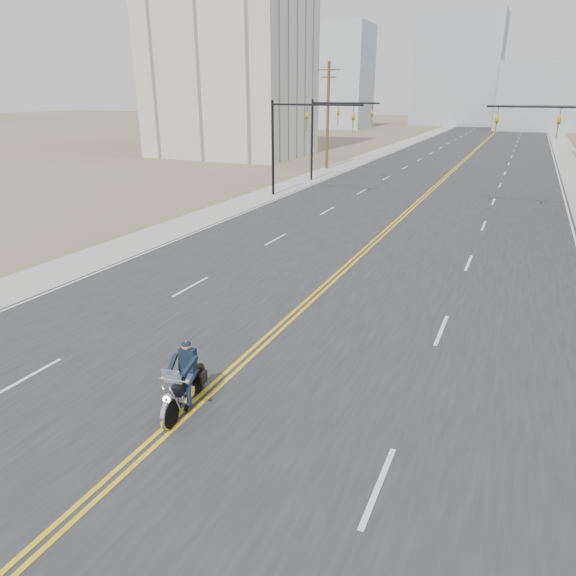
{
  "coord_description": "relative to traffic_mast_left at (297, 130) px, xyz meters",
  "views": [
    {
      "loc": [
        6.75,
        -4.24,
        7.39
      ],
      "look_at": [
        0.41,
        9.71,
        1.6
      ],
      "focal_mm": 32.0,
      "sensor_mm": 36.0,
      "label": 1
    }
  ],
  "objects": [
    {
      "name": "traffic_mast_right",
      "position": [
        17.95,
        0.0,
        0.0
      ],
      "size": [
        7.1,
        0.26,
        7.0
      ],
      "color": "black",
      "rests_on": "ground"
    },
    {
      "name": "haze_bldg_f",
      "position": [
        -41.02,
        98.0,
        3.06
      ],
      "size": [
        12.0,
        12.0,
        16.0
      ],
      "primitive_type": "cube",
      "color": "#ADB2B7",
      "rests_on": "ground"
    },
    {
      "name": "haze_bldg_b",
      "position": [
        16.98,
        93.0,
        2.06
      ],
      "size": [
        18.0,
        14.0,
        14.0
      ],
      "primitive_type": "cube",
      "color": "#ADB2B7",
      "rests_on": "ground"
    },
    {
      "name": "haze_bldg_d",
      "position": [
        -3.02,
        108.0,
        8.06
      ],
      "size": [
        20.0,
        15.0,
        26.0
      ],
      "primitive_type": "cube",
      "color": "#ADB2B7",
      "rests_on": "ground"
    },
    {
      "name": "motorcyclist",
      "position": [
        8.83,
        -27.29,
        -4.07
      ],
      "size": [
        1.33,
        2.35,
        1.73
      ],
      "primitive_type": null,
      "rotation": [
        0.0,
        0.0,
        3.32
      ],
      "color": "black",
      "rests_on": "ground"
    },
    {
      "name": "traffic_mast_left",
      "position": [
        0.0,
        0.0,
        0.0
      ],
      "size": [
        7.1,
        0.26,
        7.0
      ],
      "color": "black",
      "rests_on": "ground"
    },
    {
      "name": "sidewalk_left",
      "position": [
        -2.52,
        38.0,
        -4.93
      ],
      "size": [
        3.0,
        200.0,
        0.01
      ],
      "primitive_type": "cube",
      "color": "#A5A5A0",
      "rests_on": "ground"
    },
    {
      "name": "road",
      "position": [
        8.98,
        38.0,
        -4.93
      ],
      "size": [
        20.0,
        200.0,
        0.01
      ],
      "primitive_type": "cube",
      "color": "#303033",
      "rests_on": "ground"
    },
    {
      "name": "ground_plane",
      "position": [
        8.98,
        -32.0,
        -4.94
      ],
      "size": [
        400.0,
        400.0,
        0.0
      ],
      "primitive_type": "plane",
      "color": "#776D56",
      "rests_on": "ground"
    },
    {
      "name": "sidewalk_right",
      "position": [
        20.48,
        38.0,
        -4.93
      ],
      "size": [
        3.0,
        200.0,
        0.01
      ],
      "primitive_type": "cube",
      "color": "#A5A5A0",
      "rests_on": "ground"
    },
    {
      "name": "utility_pole_left",
      "position": [
        -3.52,
        16.0,
        0.54
      ],
      "size": [
        2.2,
        0.3,
        10.5
      ],
      "color": "brown",
      "rests_on": "ground"
    },
    {
      "name": "haze_bldg_a",
      "position": [
        -26.02,
        83.0,
        6.06
      ],
      "size": [
        14.0,
        12.0,
        22.0
      ],
      "primitive_type": "cube",
      "color": "#B7BCC6",
      "rests_on": "ground"
    },
    {
      "name": "traffic_mast_far",
      "position": [
        -0.33,
        8.0,
        -0.06
      ],
      "size": [
        6.1,
        0.26,
        7.0
      ],
      "color": "black",
      "rests_on": "ground"
    },
    {
      "name": "apartment_block",
      "position": [
        -19.02,
        23.0,
        10.06
      ],
      "size": [
        18.0,
        14.0,
        30.0
      ],
      "primitive_type": "cube",
      "color": "silver",
      "rests_on": "ground"
    }
  ]
}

